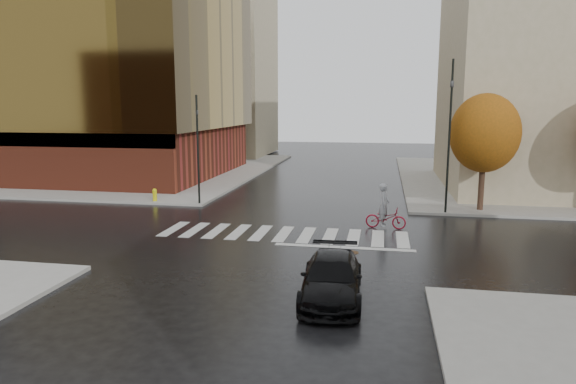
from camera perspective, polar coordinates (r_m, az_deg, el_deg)
name	(u,v)px	position (r m, az deg, el deg)	size (l,w,h in m)	color
ground	(281,237)	(23.80, -0.74, -4.98)	(120.00, 120.00, 0.00)	black
sidewalk_nw	(105,169)	(50.85, -19.68, 2.42)	(30.00, 30.00, 0.15)	gray
crosswalk	(283,234)	(24.27, -0.51, -4.68)	(12.00, 3.00, 0.01)	silver
office_glass	(70,78)	(48.51, -23.10, 11.61)	(27.00, 19.00, 16.00)	maroon
building_ne_tan	(569,59)	(41.61, 28.76, 12.85)	(16.00, 16.00, 18.00)	gray
building_nw_far	(210,69)	(63.14, -8.67, 13.35)	(14.00, 12.00, 20.00)	gray
tree_ne_a	(485,133)	(30.51, 21.01, 6.11)	(3.80, 3.80, 6.50)	black
sedan	(332,278)	(16.35, 4.89, -9.51)	(1.87, 4.60, 1.33)	black
cyclist	(385,213)	(25.62, 10.74, -2.34)	(2.05, 0.96, 2.24)	maroon
traffic_light_nw	(198,144)	(30.92, -10.00, 5.30)	(0.20, 0.18, 6.44)	black
traffic_light_ne	(450,124)	(29.10, 17.55, 7.18)	(0.23, 0.25, 8.26)	black
fire_hydrant	(155,194)	(32.63, -14.59, -0.23)	(0.28, 0.28, 0.78)	#BFB90B
manhole	(352,252)	(21.47, 7.09, -6.68)	(0.58, 0.58, 0.01)	#49301A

